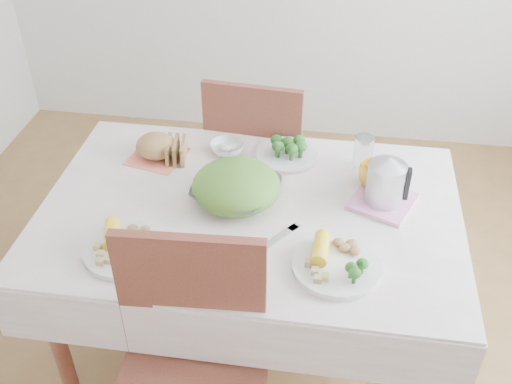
# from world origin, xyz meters

# --- Properties ---
(floor) EXTENTS (3.60, 3.60, 0.00)m
(floor) POSITION_xyz_m (0.00, 0.00, 0.00)
(floor) COLOR brown
(floor) RESTS_ON ground
(dining_table) EXTENTS (1.40, 0.90, 0.75)m
(dining_table) POSITION_xyz_m (0.00, 0.00, 0.38)
(dining_table) COLOR brown
(dining_table) RESTS_ON floor
(tablecloth) EXTENTS (1.50, 1.00, 0.01)m
(tablecloth) POSITION_xyz_m (0.00, 0.00, 0.76)
(tablecloth) COLOR silver
(tablecloth) RESTS_ON dining_table
(chair_far) EXTENTS (0.48, 0.48, 0.99)m
(chair_far) POSITION_xyz_m (-0.05, 0.70, 0.47)
(chair_far) COLOR brown
(chair_far) RESTS_ON floor
(salad_bowl) EXTENTS (0.38, 0.38, 0.07)m
(salad_bowl) POSITION_xyz_m (-0.05, 0.04, 0.80)
(salad_bowl) COLOR white
(salad_bowl) RESTS_ON tablecloth
(dinner_plate_left) EXTENTS (0.29, 0.29, 0.02)m
(dinner_plate_left) POSITION_xyz_m (-0.36, -0.29, 0.77)
(dinner_plate_left) COLOR white
(dinner_plate_left) RESTS_ON tablecloth
(dinner_plate_right) EXTENTS (0.38, 0.38, 0.02)m
(dinner_plate_right) POSITION_xyz_m (0.32, -0.26, 0.77)
(dinner_plate_right) COLOR white
(dinner_plate_right) RESTS_ON tablecloth
(broccoli_plate) EXTENTS (0.27, 0.27, 0.02)m
(broccoli_plate) POSITION_xyz_m (0.10, 0.34, 0.77)
(broccoli_plate) COLOR beige
(broccoli_plate) RESTS_ON tablecloth
(napkin) EXTENTS (0.24, 0.24, 0.00)m
(napkin) POSITION_xyz_m (-0.42, 0.27, 0.76)
(napkin) COLOR #E87154
(napkin) RESTS_ON tablecloth
(bread_loaf) EXTENTS (0.17, 0.16, 0.10)m
(bread_loaf) POSITION_xyz_m (-0.42, 0.27, 0.82)
(bread_loaf) COLOR olive
(bread_loaf) RESTS_ON napkin
(fruit_bowl) EXTENTS (0.17, 0.17, 0.04)m
(fruit_bowl) POSITION_xyz_m (-0.15, 0.34, 0.78)
(fruit_bowl) COLOR white
(fruit_bowl) RESTS_ON tablecloth
(yellow_mug) EXTENTS (0.14, 0.14, 0.09)m
(yellow_mug) POSITION_xyz_m (0.44, 0.20, 0.81)
(yellow_mug) COLOR gold
(yellow_mug) RESTS_ON tablecloth
(glass_tumbler) EXTENTS (0.08, 0.08, 0.14)m
(glass_tumbler) POSITION_xyz_m (0.39, 0.31, 0.83)
(glass_tumbler) COLOR white
(glass_tumbler) RESTS_ON tablecloth
(pink_tray) EXTENTS (0.27, 0.27, 0.02)m
(pink_tray) POSITION_xyz_m (0.47, 0.10, 0.77)
(pink_tray) COLOR pink
(pink_tray) RESTS_ON tablecloth
(electric_kettle) EXTENTS (0.16, 0.16, 0.19)m
(electric_kettle) POSITION_xyz_m (0.47, 0.10, 0.88)
(electric_kettle) COLOR #B2B5BA
(electric_kettle) RESTS_ON pink_tray
(fork_left) EXTENTS (0.08, 0.21, 0.00)m
(fork_left) POSITION_xyz_m (0.05, -0.29, 0.76)
(fork_left) COLOR silver
(fork_left) RESTS_ON tablecloth
(fork_right) EXTENTS (0.15, 0.19, 0.00)m
(fork_right) POSITION_xyz_m (0.11, -0.16, 0.76)
(fork_right) COLOR silver
(fork_right) RESTS_ON tablecloth
(knife) EXTENTS (0.17, 0.06, 0.00)m
(knife) POSITION_xyz_m (-0.09, -0.32, 0.76)
(knife) COLOR silver
(knife) RESTS_ON tablecloth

